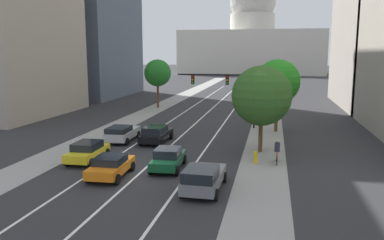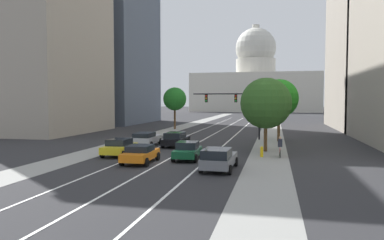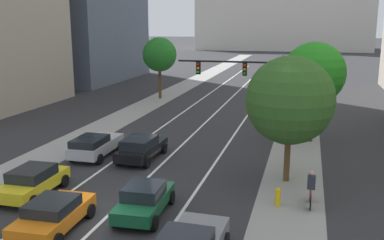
% 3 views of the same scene
% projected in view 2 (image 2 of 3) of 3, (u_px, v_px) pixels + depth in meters
% --- Properties ---
extents(ground_plane, '(400.00, 400.00, 0.00)m').
position_uv_depth(ground_plane, '(229.00, 126.00, 67.30)').
color(ground_plane, '#2B2B2D').
extents(sidewalk_left, '(3.23, 130.00, 0.01)m').
position_uv_depth(sidewalk_left, '(182.00, 127.00, 64.17)').
color(sidewalk_left, gray).
rests_on(sidewalk_left, ground).
extents(sidewalk_right, '(3.23, 130.00, 0.01)m').
position_uv_depth(sidewalk_right, '(272.00, 128.00, 60.69)').
color(sidewalk_right, gray).
rests_on(sidewalk_right, ground).
extents(lane_stripe_left, '(0.16, 90.00, 0.01)m').
position_uv_depth(lane_stripe_left, '(196.00, 132.00, 53.39)').
color(lane_stripe_left, white).
rests_on(lane_stripe_left, ground).
extents(lane_stripe_center, '(0.16, 90.00, 0.01)m').
position_uv_depth(lane_stripe_center, '(217.00, 133.00, 52.70)').
color(lane_stripe_center, white).
rests_on(lane_stripe_center, ground).
extents(lane_stripe_right, '(0.16, 90.00, 0.01)m').
position_uv_depth(lane_stripe_right, '(238.00, 133.00, 52.01)').
color(lane_stripe_right, white).
rests_on(lane_stripe_right, ground).
extents(office_tower_near_left, '(14.48, 18.65, 30.18)m').
position_uv_depth(office_tower_near_left, '(42.00, 29.00, 52.41)').
color(office_tower_near_left, '#9E9384').
rests_on(office_tower_near_left, ground).
extents(office_tower_far_left, '(21.05, 21.60, 42.56)m').
position_uv_depth(office_tower_far_left, '(99.00, 21.00, 75.79)').
color(office_tower_far_left, '#4C5666').
rests_on(office_tower_far_left, ground).
extents(capitol_building, '(51.90, 26.30, 36.51)m').
position_uv_depth(capitol_building, '(255.00, 84.00, 153.44)').
color(capitol_building, beige).
rests_on(capitol_building, ground).
extents(car_green, '(2.10, 4.15, 1.44)m').
position_uv_depth(car_green, '(188.00, 150.00, 28.69)').
color(car_green, '#14512D').
rests_on(car_green, ground).
extents(car_silver, '(2.13, 4.59, 1.44)m').
position_uv_depth(car_silver, '(147.00, 139.00, 37.23)').
color(car_silver, '#B2B5BA').
rests_on(car_silver, ground).
extents(car_gray, '(2.18, 4.61, 1.55)m').
position_uv_depth(car_gray, '(219.00, 158.00, 24.24)').
color(car_gray, slate).
rests_on(car_gray, ground).
extents(car_orange, '(2.17, 4.20, 1.36)m').
position_uv_depth(car_orange, '(140.00, 154.00, 27.07)').
color(car_orange, orange).
rests_on(car_orange, ground).
extents(car_black, '(2.13, 4.59, 1.48)m').
position_uv_depth(car_black, '(176.00, 139.00, 36.73)').
color(car_black, black).
rests_on(car_black, ground).
extents(car_yellow, '(2.07, 4.22, 1.42)m').
position_uv_depth(car_yellow, '(119.00, 147.00, 30.76)').
color(car_yellow, yellow).
rests_on(car_yellow, ground).
extents(traffic_signal_mast, '(8.18, 0.39, 6.03)m').
position_uv_depth(traffic_signal_mast, '(237.00, 103.00, 43.63)').
color(traffic_signal_mast, black).
rests_on(traffic_signal_mast, ground).
extents(fire_hydrant, '(0.26, 0.35, 0.91)m').
position_uv_depth(fire_hydrant, '(262.00, 152.00, 29.89)').
color(fire_hydrant, yellow).
rests_on(fire_hydrant, ground).
extents(cyclist, '(0.36, 1.70, 1.72)m').
position_uv_depth(cyclist, '(280.00, 147.00, 29.89)').
color(cyclist, black).
rests_on(cyclist, ground).
extents(street_tree_mid_left, '(3.79, 3.79, 6.84)m').
position_uv_depth(street_tree_mid_left, '(175.00, 99.00, 59.08)').
color(street_tree_mid_left, '#51381E').
rests_on(street_tree_mid_left, ground).
extents(street_tree_mid_right, '(4.39, 4.39, 7.13)m').
position_uv_depth(street_tree_mid_right, '(279.00, 98.00, 41.22)').
color(street_tree_mid_right, '#51381E').
rests_on(street_tree_mid_right, ground).
extents(street_tree_near_right, '(4.67, 4.67, 6.78)m').
position_uv_depth(street_tree_near_right, '(266.00, 103.00, 33.04)').
color(street_tree_near_right, '#51381E').
rests_on(street_tree_near_right, ground).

